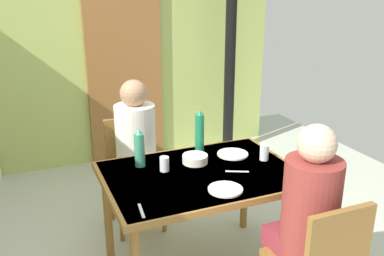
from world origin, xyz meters
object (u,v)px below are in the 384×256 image
(dining_table, at_px, (201,184))
(person_near_diner, at_px, (309,203))
(water_bottle_green_near, at_px, (200,132))
(serving_bowl_center, at_px, (195,159))
(chair_far_diner, at_px, (133,166))
(person_far_diner, at_px, (136,138))
(water_bottle_green_far, at_px, (139,149))

(dining_table, height_order, person_near_diner, person_near_diner)
(dining_table, distance_m, person_near_diner, 0.74)
(water_bottle_green_near, xyz_separation_m, serving_bowl_center, (-0.11, -0.18, -0.12))
(chair_far_diner, distance_m, person_far_diner, 0.31)
(water_bottle_green_far, bearing_deg, dining_table, -36.84)
(person_far_diner, bearing_deg, serving_bowl_center, 117.97)
(person_far_diner, relative_size, water_bottle_green_far, 2.98)
(water_bottle_green_far, bearing_deg, person_far_diner, 77.87)
(water_bottle_green_near, bearing_deg, person_near_diner, -78.99)
(chair_far_diner, relative_size, person_near_diner, 1.13)
(chair_far_diner, distance_m, serving_bowl_center, 0.74)
(chair_far_diner, height_order, person_far_diner, person_far_diner)
(person_near_diner, bearing_deg, water_bottle_green_near, 101.01)
(person_near_diner, distance_m, serving_bowl_center, 0.86)
(person_near_diner, relative_size, serving_bowl_center, 4.53)
(chair_far_diner, relative_size, water_bottle_green_near, 2.84)
(chair_far_diner, distance_m, person_near_diner, 1.58)
(water_bottle_green_far, relative_size, serving_bowl_center, 1.52)
(chair_far_diner, bearing_deg, dining_table, 106.96)
(person_near_diner, bearing_deg, water_bottle_green_far, 126.12)
(dining_table, height_order, person_far_diner, person_far_diner)
(person_near_diner, distance_m, person_far_diner, 1.43)
(dining_table, xyz_separation_m, serving_bowl_center, (0.02, 0.15, 0.11))
(chair_far_diner, xyz_separation_m, serving_bowl_center, (0.27, -0.64, 0.27))
(chair_far_diner, bearing_deg, water_bottle_green_far, 80.85)
(person_near_diner, distance_m, water_bottle_green_far, 1.12)
(water_bottle_green_near, bearing_deg, chair_far_diner, 129.66)
(dining_table, xyz_separation_m, chair_far_diner, (-0.24, 0.79, -0.16))
(dining_table, distance_m, water_bottle_green_far, 0.46)
(person_near_diner, xyz_separation_m, serving_bowl_center, (-0.30, 0.81, -0.02))
(water_bottle_green_far, bearing_deg, water_bottle_green_near, 10.93)
(person_far_diner, xyz_separation_m, serving_bowl_center, (0.27, -0.50, -0.02))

